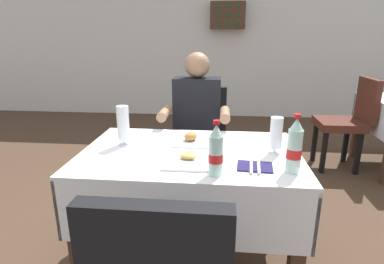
{
  "coord_description": "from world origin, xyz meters",
  "views": [
    {
      "loc": [
        0.3,
        -1.56,
        1.37
      ],
      "look_at": [
        0.14,
        0.16,
        0.84
      ],
      "focal_mm": 29.08,
      "sensor_mm": 36.0,
      "label": 1
    }
  ],
  "objects_px": {
    "plate_far_diner": "(192,139)",
    "cola_bottle_primary": "(216,152)",
    "main_dining_table": "(190,179)",
    "plate_near_camera": "(189,160)",
    "beer_glass_left": "(123,125)",
    "napkin_cutlery_set": "(255,166)",
    "beer_glass_middle": "(276,134)",
    "background_chair_left": "(349,118)",
    "cola_bottle_secondary": "(294,147)",
    "seated_diner_far": "(196,125)",
    "chair_far_diner_seat": "(200,140)",
    "wall_bottle_rack": "(228,15)"
  },
  "relations": [
    {
      "from": "main_dining_table",
      "to": "cola_bottle_primary",
      "type": "relative_size",
      "value": 4.61
    },
    {
      "from": "plate_far_diner",
      "to": "plate_near_camera",
      "type": "bearing_deg",
      "value": -87.45
    },
    {
      "from": "plate_near_camera",
      "to": "beer_glass_middle",
      "type": "distance_m",
      "value": 0.49
    },
    {
      "from": "beer_glass_middle",
      "to": "background_chair_left",
      "type": "relative_size",
      "value": 0.21
    },
    {
      "from": "chair_far_diner_seat",
      "to": "cola_bottle_secondary",
      "type": "bearing_deg",
      "value": -63.7
    },
    {
      "from": "plate_near_camera",
      "to": "cola_bottle_secondary",
      "type": "xyz_separation_m",
      "value": [
        0.5,
        -0.08,
        0.11
      ]
    },
    {
      "from": "main_dining_table",
      "to": "background_chair_left",
      "type": "relative_size",
      "value": 1.25
    },
    {
      "from": "chair_far_diner_seat",
      "to": "wall_bottle_rack",
      "type": "bearing_deg",
      "value": 85.59
    },
    {
      "from": "main_dining_table",
      "to": "plate_near_camera",
      "type": "height_order",
      "value": "plate_near_camera"
    },
    {
      "from": "napkin_cutlery_set",
      "to": "cola_bottle_primary",
      "type": "bearing_deg",
      "value": -151.09
    },
    {
      "from": "seated_diner_far",
      "to": "background_chair_left",
      "type": "bearing_deg",
      "value": 32.68
    },
    {
      "from": "beer_glass_left",
      "to": "wall_bottle_rack",
      "type": "relative_size",
      "value": 0.42
    },
    {
      "from": "beer_glass_middle",
      "to": "main_dining_table",
      "type": "bearing_deg",
      "value": -179.98
    },
    {
      "from": "seated_diner_far",
      "to": "cola_bottle_primary",
      "type": "height_order",
      "value": "seated_diner_far"
    },
    {
      "from": "beer_glass_middle",
      "to": "cola_bottle_primary",
      "type": "distance_m",
      "value": 0.44
    },
    {
      "from": "cola_bottle_secondary",
      "to": "napkin_cutlery_set",
      "type": "xyz_separation_m",
      "value": [
        -0.17,
        0.04,
        -0.12
      ]
    },
    {
      "from": "chair_far_diner_seat",
      "to": "napkin_cutlery_set",
      "type": "xyz_separation_m",
      "value": [
        0.34,
        -0.99,
        0.21
      ]
    },
    {
      "from": "beer_glass_middle",
      "to": "napkin_cutlery_set",
      "type": "distance_m",
      "value": 0.26
    },
    {
      "from": "cola_bottle_secondary",
      "to": "napkin_cutlery_set",
      "type": "height_order",
      "value": "cola_bottle_secondary"
    },
    {
      "from": "main_dining_table",
      "to": "cola_bottle_secondary",
      "type": "height_order",
      "value": "cola_bottle_secondary"
    },
    {
      "from": "main_dining_table",
      "to": "wall_bottle_rack",
      "type": "relative_size",
      "value": 2.16
    },
    {
      "from": "seated_diner_far",
      "to": "chair_far_diner_seat",
      "type": "bearing_deg",
      "value": 78.81
    },
    {
      "from": "plate_far_diner",
      "to": "cola_bottle_primary",
      "type": "distance_m",
      "value": 0.49
    },
    {
      "from": "plate_far_diner",
      "to": "wall_bottle_rack",
      "type": "distance_m",
      "value": 3.73
    },
    {
      "from": "plate_near_camera",
      "to": "cola_bottle_secondary",
      "type": "bearing_deg",
      "value": -8.95
    },
    {
      "from": "beer_glass_middle",
      "to": "background_chair_left",
      "type": "height_order",
      "value": "background_chair_left"
    },
    {
      "from": "plate_far_diner",
      "to": "cola_bottle_primary",
      "type": "bearing_deg",
      "value": -71.3
    },
    {
      "from": "main_dining_table",
      "to": "beer_glass_middle",
      "type": "xyz_separation_m",
      "value": [
        0.46,
        0.0,
        0.29
      ]
    },
    {
      "from": "plate_far_diner",
      "to": "beer_glass_middle",
      "type": "height_order",
      "value": "beer_glass_middle"
    },
    {
      "from": "seated_diner_far",
      "to": "wall_bottle_rack",
      "type": "relative_size",
      "value": 2.25
    },
    {
      "from": "beer_glass_middle",
      "to": "wall_bottle_rack",
      "type": "bearing_deg",
      "value": 93.58
    },
    {
      "from": "background_chair_left",
      "to": "main_dining_table",
      "type": "bearing_deg",
      "value": -132.05
    },
    {
      "from": "seated_diner_far",
      "to": "cola_bottle_secondary",
      "type": "distance_m",
      "value": 1.07
    },
    {
      "from": "main_dining_table",
      "to": "beer_glass_left",
      "type": "height_order",
      "value": "beer_glass_left"
    },
    {
      "from": "main_dining_table",
      "to": "napkin_cutlery_set",
      "type": "height_order",
      "value": "napkin_cutlery_set"
    },
    {
      "from": "chair_far_diner_seat",
      "to": "plate_far_diner",
      "type": "xyz_separation_m",
      "value": [
        -0.01,
        -0.65,
        0.22
      ]
    },
    {
      "from": "plate_near_camera",
      "to": "wall_bottle_rack",
      "type": "relative_size",
      "value": 0.44
    },
    {
      "from": "napkin_cutlery_set",
      "to": "background_chair_left",
      "type": "bearing_deg",
      "value": 58.06
    },
    {
      "from": "cola_bottle_primary",
      "to": "cola_bottle_secondary",
      "type": "distance_m",
      "value": 0.37
    },
    {
      "from": "chair_far_diner_seat",
      "to": "background_chair_left",
      "type": "bearing_deg",
      "value": 30.02
    },
    {
      "from": "cola_bottle_primary",
      "to": "beer_glass_left",
      "type": "bearing_deg",
      "value": 146.08
    },
    {
      "from": "plate_far_diner",
      "to": "cola_bottle_secondary",
      "type": "bearing_deg",
      "value": -36.71
    },
    {
      "from": "chair_far_diner_seat",
      "to": "plate_near_camera",
      "type": "relative_size",
      "value": 3.9
    },
    {
      "from": "wall_bottle_rack",
      "to": "napkin_cutlery_set",
      "type": "bearing_deg",
      "value": -88.4
    },
    {
      "from": "beer_glass_left",
      "to": "beer_glass_middle",
      "type": "height_order",
      "value": "beer_glass_left"
    },
    {
      "from": "cola_bottle_secondary",
      "to": "wall_bottle_rack",
      "type": "distance_m",
      "value": 4.08
    },
    {
      "from": "napkin_cutlery_set",
      "to": "wall_bottle_rack",
      "type": "xyz_separation_m",
      "value": [
        -0.11,
        3.95,
        0.93
      ]
    },
    {
      "from": "plate_far_diner",
      "to": "main_dining_table",
      "type": "bearing_deg",
      "value": -88.0
    },
    {
      "from": "seated_diner_far",
      "to": "cola_bottle_secondary",
      "type": "xyz_separation_m",
      "value": [
        0.53,
        -0.92,
        0.17
      ]
    },
    {
      "from": "cola_bottle_secondary",
      "to": "background_chair_left",
      "type": "height_order",
      "value": "cola_bottle_secondary"
    }
  ]
}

